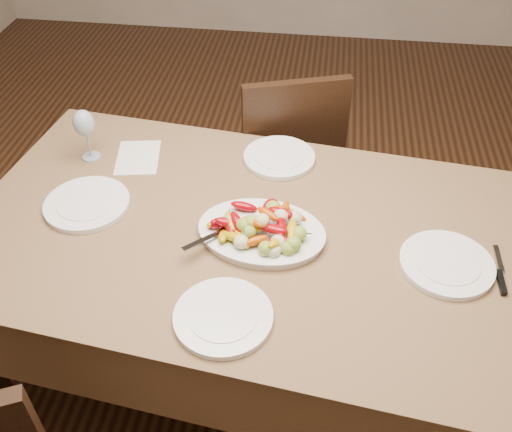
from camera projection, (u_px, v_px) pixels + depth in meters
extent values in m
plane|color=#351E10|center=(259.00, 330.00, 2.42)|extent=(6.00, 6.00, 0.00)
cube|color=brown|center=(256.00, 309.00, 2.02)|extent=(1.95, 1.24, 0.76)
ellipsoid|color=white|center=(262.00, 234.00, 1.75)|extent=(0.41, 0.32, 0.02)
cylinder|color=white|center=(87.00, 204.00, 1.86)|extent=(0.28, 0.28, 0.02)
cylinder|color=white|center=(447.00, 264.00, 1.65)|extent=(0.27, 0.27, 0.02)
cylinder|color=white|center=(279.00, 158.00, 2.05)|extent=(0.26, 0.26, 0.02)
cylinder|color=white|center=(223.00, 317.00, 1.51)|extent=(0.27, 0.27, 0.02)
cube|color=silver|center=(138.00, 157.00, 2.06)|extent=(0.18, 0.23, 0.00)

